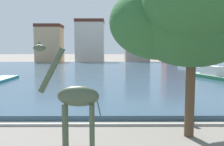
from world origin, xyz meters
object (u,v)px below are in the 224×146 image
giraffe_statue (75,98)px  sailboat_green (219,78)px  sailboat_white (198,68)px  mooring_bollard (192,121)px  shade_tree (190,16)px

giraffe_statue → sailboat_green: bearing=54.9°
giraffe_statue → sailboat_green: (13.22, 18.83, -1.51)m
giraffe_statue → sailboat_white: bearing=64.1°
mooring_bollard → sailboat_white: bearing=70.3°
shade_tree → mooring_bollard: size_ratio=15.15×
mooring_bollard → shade_tree: bearing=-117.4°
shade_tree → sailboat_green: bearing=62.7°
sailboat_green → shade_tree: (-8.57, -16.60, 4.63)m
sailboat_white → mooring_bollard: bearing=-109.7°
giraffe_statue → sailboat_white: (15.60, 32.18, -1.56)m
sailboat_green → sailboat_white: bearing=79.9°
giraffe_statue → shade_tree: bearing=25.7°
sailboat_green → shade_tree: size_ratio=1.21×
shade_tree → mooring_bollard: bearing=62.6°
sailboat_green → shade_tree: 19.25m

